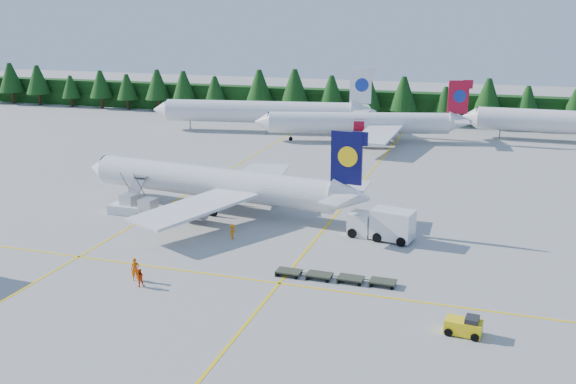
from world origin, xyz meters
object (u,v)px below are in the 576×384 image
(airstairs, at_px, (128,206))
(service_truck, at_px, (381,224))
(airliner_red, at_px, (355,123))
(baggage_tug, at_px, (465,326))
(airliner_navy, at_px, (207,182))

(airstairs, xyz_separation_m, service_truck, (29.13, 0.26, 0.80))
(airliner_red, relative_size, service_truck, 5.27)
(airliner_red, relative_size, baggage_tug, 13.54)
(airliner_navy, height_order, airliner_red, airliner_red)
(airliner_navy, relative_size, baggage_tug, 13.30)
(airstairs, height_order, baggage_tug, airstairs)
(airliner_red, xyz_separation_m, service_truck, (13.30, -48.94, -1.68))
(airliner_navy, relative_size, airliner_red, 0.98)
(airliner_navy, distance_m, service_truck, 21.64)
(service_truck, xyz_separation_m, baggage_tug, (9.19, -18.20, -0.90))
(service_truck, relative_size, baggage_tug, 2.57)
(airliner_red, relative_size, airstairs, 6.69)
(airstairs, bearing_deg, baggage_tug, -26.77)
(airliner_navy, xyz_separation_m, airstairs, (-7.94, -4.43, -2.36))
(airliner_navy, bearing_deg, airstairs, -143.73)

